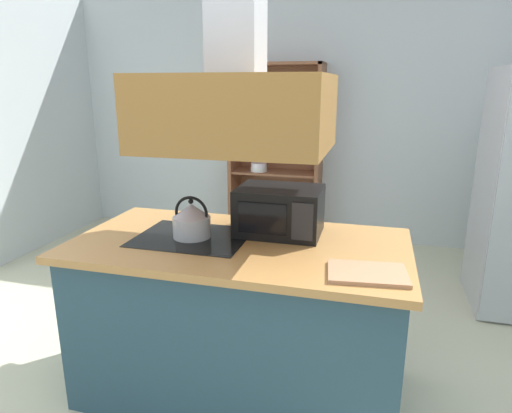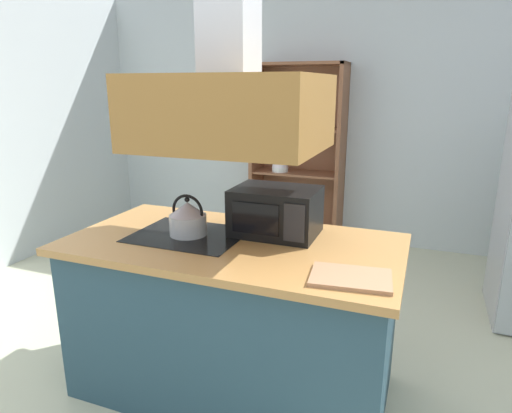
# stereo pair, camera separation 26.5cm
# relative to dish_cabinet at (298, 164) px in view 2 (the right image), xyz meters

# --- Properties ---
(ground_plane) EXTENTS (7.80, 7.80, 0.00)m
(ground_plane) POSITION_rel_dish_cabinet_xyz_m (0.56, -2.78, -0.86)
(ground_plane) COLOR beige
(wall_back) EXTENTS (6.00, 0.12, 2.70)m
(wall_back) POSITION_rel_dish_cabinet_xyz_m (0.56, 0.22, 0.49)
(wall_back) COLOR silver
(wall_back) RESTS_ON ground
(kitchen_island) EXTENTS (1.77, 0.93, 0.90)m
(kitchen_island) POSITION_rel_dish_cabinet_xyz_m (0.39, -2.63, -0.40)
(kitchen_island) COLOR #284756
(kitchen_island) RESTS_ON ground
(range_hood) EXTENTS (0.90, 0.70, 1.31)m
(range_hood) POSITION_rel_dish_cabinet_xyz_m (0.39, -2.63, 0.84)
(range_hood) COLOR olive
(dish_cabinet) EXTENTS (0.99, 0.40, 1.92)m
(dish_cabinet) POSITION_rel_dish_cabinet_xyz_m (0.00, 0.00, 0.00)
(dish_cabinet) COLOR brown
(dish_cabinet) RESTS_ON ground
(kettle) EXTENTS (0.21, 0.21, 0.23)m
(kettle) POSITION_rel_dish_cabinet_xyz_m (0.12, -2.63, 0.14)
(kettle) COLOR silver
(kettle) RESTS_ON kitchen_island
(cutting_board) EXTENTS (0.36, 0.28, 0.02)m
(cutting_board) POSITION_rel_dish_cabinet_xyz_m (1.06, -2.89, 0.05)
(cutting_board) COLOR tan
(cutting_board) RESTS_ON kitchen_island
(microwave) EXTENTS (0.46, 0.35, 0.26)m
(microwave) POSITION_rel_dish_cabinet_xyz_m (0.57, -2.44, 0.17)
(microwave) COLOR black
(microwave) RESTS_ON kitchen_island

